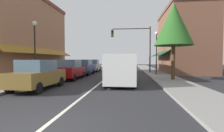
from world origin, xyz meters
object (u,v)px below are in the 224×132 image
parked_car_nearest_left (38,75)px  parked_car_second_left (70,70)px  street_lamp_right_mid (157,46)px  tree_right_near (174,25)px  parked_car_far_left (93,66)px  van_in_lane (122,68)px  traffic_signal_mast_arm (137,42)px  parked_car_third_left (84,67)px  street_lamp_left_near (35,41)px

parked_car_nearest_left → parked_car_second_left: same height
parked_car_nearest_left → parked_car_second_left: size_ratio=1.01×
street_lamp_right_mid → tree_right_near: tree_right_near is taller
parked_car_second_left → tree_right_near: 9.66m
parked_car_far_left → tree_right_near: size_ratio=0.64×
parked_car_far_left → van_in_lane: 13.02m
traffic_signal_mast_arm → tree_right_near: (2.73, -7.72, 0.55)m
parked_car_second_left → parked_car_far_left: (-0.07, 9.61, 0.00)m
van_in_lane → street_lamp_right_mid: size_ratio=1.08×
parked_car_third_left → parked_car_second_left: bearing=-90.3°
parked_car_second_left → van_in_lane: size_ratio=0.79×
van_in_lane → street_lamp_left_near: size_ratio=1.08×
parked_car_second_left → street_lamp_left_near: bearing=-136.0°
traffic_signal_mast_arm → street_lamp_right_mid: size_ratio=1.25×
traffic_signal_mast_arm → tree_right_near: 8.21m
parked_car_far_left → street_lamp_right_mid: 10.06m
parked_car_third_left → street_lamp_left_near: 7.23m
parked_car_second_left → tree_right_near: size_ratio=0.64×
parked_car_third_left → parked_car_far_left: bearing=90.7°
parked_car_third_left → tree_right_near: size_ratio=0.64×
parked_car_second_left → traffic_signal_mast_arm: traffic_signal_mast_arm is taller
parked_car_second_left → van_in_lane: 5.35m
parked_car_second_left → traffic_signal_mast_arm: (6.16, 7.65, 3.23)m
parked_car_nearest_left → traffic_signal_mast_arm: 14.59m
parked_car_far_left → traffic_signal_mast_arm: (6.23, -1.97, 3.23)m
parked_car_nearest_left → street_lamp_left_near: (-1.98, 3.07, 2.35)m
parked_car_second_left → parked_car_far_left: same height
parked_car_third_left → van_in_lane: (4.72, -6.94, 0.27)m
parked_car_nearest_left → van_in_lane: (4.86, 2.63, 0.27)m
parked_car_nearest_left → parked_car_far_left: (0.06, 14.73, 0.00)m
van_in_lane → street_lamp_left_near: (-6.84, 0.44, 2.08)m
parked_car_second_left → van_in_lane: bearing=-27.8°
van_in_lane → traffic_signal_mast_arm: traffic_signal_mast_arm is taller
parked_car_second_left → street_lamp_right_mid: bearing=28.0°
parked_car_third_left → street_lamp_right_mid: size_ratio=0.85×
traffic_signal_mast_arm → street_lamp_right_mid: (2.02, -3.29, -0.86)m
parked_car_far_left → traffic_signal_mast_arm: 7.29m
parked_car_far_left → tree_right_near: 13.73m
parked_car_nearest_left → tree_right_near: size_ratio=0.64×
traffic_signal_mast_arm → van_in_lane: bearing=-98.0°
parked_car_far_left → parked_car_nearest_left: bearing=-91.5°
parked_car_third_left → parked_car_far_left: (-0.08, 5.16, 0.00)m
traffic_signal_mast_arm → street_lamp_right_mid: 3.95m
street_lamp_left_near → tree_right_near: (11.00, 1.97, 1.43)m
traffic_signal_mast_arm → street_lamp_left_near: 12.78m
street_lamp_left_near → parked_car_third_left: bearing=71.9°
parked_car_nearest_left → parked_car_third_left: same height
street_lamp_left_near → tree_right_near: bearing=10.2°
parked_car_second_left → parked_car_third_left: size_ratio=1.00×
parked_car_nearest_left → parked_car_far_left: same height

